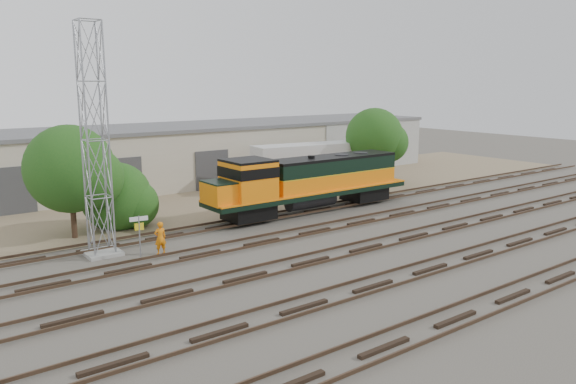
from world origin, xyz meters
TOP-DOWN VIEW (x-y plane):
  - ground at (0.00, 0.00)m, footprint 140.00×140.00m
  - dirt_strip at (0.00, 15.00)m, footprint 80.00×16.00m
  - tracks at (0.00, -3.00)m, footprint 80.00×20.40m
  - warehouse at (0.04, 22.98)m, footprint 58.40×10.40m
  - locomotive at (3.06, 6.00)m, footprint 16.55×2.90m
  - signal_tower at (-12.15, 4.86)m, footprint 1.81×1.81m
  - sign_post at (-10.77, 2.93)m, footprint 0.95×0.20m
  - worker at (-9.57, 3.07)m, footprint 0.68×0.46m
  - semi_trailer at (10.72, 13.34)m, footprint 12.89×4.25m
  - dumpster_blue at (16.92, 18.40)m, footprint 1.82×1.74m
  - dumpster_red at (19.71, 18.45)m, footprint 1.79×1.72m
  - tree_west at (-12.08, 8.98)m, footprint 5.46×5.20m
  - tree_mid at (-9.10, 9.98)m, footprint 4.70×4.48m
  - tree_east at (15.16, 11.00)m, footprint 5.41×5.16m

SIDE VIEW (x-z plane):
  - ground at x=0.00m, z-range 0.00..0.00m
  - dirt_strip at x=0.00m, z-range 0.00..0.02m
  - tracks at x=0.00m, z-range -0.06..0.22m
  - dumpster_red at x=19.71m, z-range 0.00..1.40m
  - dumpster_blue at x=16.92m, z-range 0.00..1.50m
  - worker at x=-9.57m, z-range 0.00..1.81m
  - sign_post at x=-10.77m, z-range 0.47..2.81m
  - tree_mid at x=-9.10m, z-range -0.38..4.10m
  - locomotive at x=3.06m, z-range 0.30..4.28m
  - semi_trailer at x=10.72m, z-range 0.50..4.40m
  - warehouse at x=0.04m, z-range 0.00..5.30m
  - tree_west at x=-12.08m, z-range 0.66..7.47m
  - tree_east at x=15.16m, z-range 0.77..7.73m
  - signal_tower at x=-12.15m, z-range -0.15..12.11m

